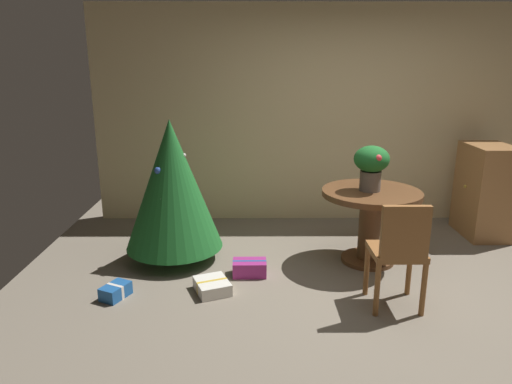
{
  "coord_description": "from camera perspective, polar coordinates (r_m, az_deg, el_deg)",
  "views": [
    {
      "loc": [
        -1.07,
        -3.56,
        1.94
      ],
      "look_at": [
        -1.05,
        0.47,
        0.82
      ],
      "focal_mm": 32.94,
      "sensor_mm": 36.0,
      "label": 1
    }
  ],
  "objects": [
    {
      "name": "gift_box_blue",
      "position": [
        4.25,
        -16.69,
        -11.46
      ],
      "size": [
        0.25,
        0.29,
        0.12
      ],
      "color": "#1E569E",
      "rests_on": "ground_plane"
    },
    {
      "name": "flower_vase",
      "position": [
        4.6,
        13.84,
        3.37
      ],
      "size": [
        0.34,
        0.34,
        0.44
      ],
      "color": "#665B51",
      "rests_on": "round_dining_table"
    },
    {
      "name": "gift_box_purple",
      "position": [
        4.46,
        -0.79,
        -9.2
      ],
      "size": [
        0.32,
        0.2,
        0.14
      ],
      "color": "#9E287A",
      "rests_on": "ground_plane"
    },
    {
      "name": "wooden_chair_near",
      "position": [
        3.88,
        17.0,
        -6.68
      ],
      "size": [
        0.41,
        0.4,
        0.91
      ],
      "color": "brown",
      "rests_on": "ground_plane"
    },
    {
      "name": "back_wall_panel",
      "position": [
        5.9,
        10.27,
        9.08
      ],
      "size": [
        6.0,
        0.1,
        2.6
      ],
      "primitive_type": "cube",
      "color": "beige",
      "rests_on": "ground_plane"
    },
    {
      "name": "gift_box_cream",
      "position": [
        4.19,
        -5.35,
        -11.31
      ],
      "size": [
        0.37,
        0.39,
        0.11
      ],
      "color": "silver",
      "rests_on": "ground_plane"
    },
    {
      "name": "round_dining_table",
      "position": [
        4.74,
        13.72,
        -2.4
      ],
      "size": [
        0.96,
        0.96,
        0.74
      ],
      "color": "brown",
      "rests_on": "ground_plane"
    },
    {
      "name": "wooden_cabinet",
      "position": [
        5.93,
        26.08,
        0.13
      ],
      "size": [
        0.48,
        0.68,
        1.05
      ],
      "color": "#9E6B3D",
      "rests_on": "ground_plane"
    },
    {
      "name": "holiday_tree",
      "position": [
        4.66,
        -10.14,
        0.86
      ],
      "size": [
        0.96,
        0.96,
        1.42
      ],
      "color": "brown",
      "rests_on": "ground_plane"
    },
    {
      "name": "ground_plane",
      "position": [
        4.2,
        14.85,
        -12.56
      ],
      "size": [
        6.6,
        6.6,
        0.0
      ],
      "primitive_type": "plane",
      "color": "#756B5B"
    }
  ]
}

